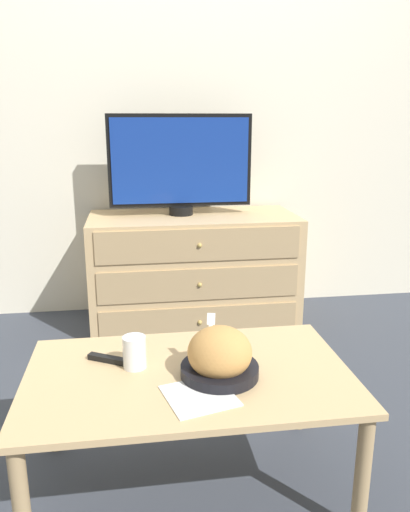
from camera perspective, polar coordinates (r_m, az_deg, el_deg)
ground_plane at (r=3.21m, az=-1.41°, el=-5.49°), size 12.00×12.00×0.00m
wall_back at (r=3.02m, az=-1.64°, el=18.38°), size 12.00×0.05×2.60m
dresser at (r=2.83m, az=-1.32°, el=-1.63°), size 1.14×0.53×0.63m
tv at (r=2.74m, az=-2.84°, el=10.58°), size 0.78×0.13×0.54m
coffee_table at (r=1.57m, az=-1.88°, el=-14.80°), size 0.98×0.59×0.41m
takeout_bowl at (r=1.50m, az=1.69°, el=-11.44°), size 0.23×0.23×0.18m
drink_cup at (r=1.57m, az=-8.05°, el=-11.03°), size 0.07×0.07×0.10m
napkin at (r=1.43m, az=-0.64°, el=-15.67°), size 0.22×0.22×0.00m
remote_control at (r=1.62m, az=-10.71°, el=-11.56°), size 0.15×0.10×0.02m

